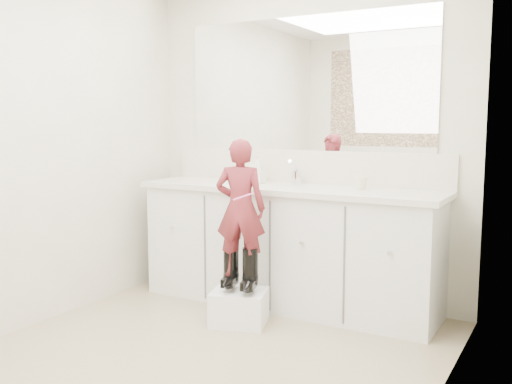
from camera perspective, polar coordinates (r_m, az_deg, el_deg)
The scene contains 16 objects.
floor at distance 3.38m, azimuth -6.64°, elevation -16.71°, with size 3.00×3.00×0.00m, color #817154.
wall_back at distance 4.39m, azimuth 4.86°, elevation 4.97°, with size 2.60×2.60×0.00m, color beige.
wall_left at distance 4.01m, azimuth -22.08°, elevation 4.29°, with size 3.00×3.00×0.00m, color beige.
wall_right at distance 2.54m, azimuth 17.30°, elevation 3.19°, with size 3.00×3.00×0.00m, color beige.
vanity_cabinet at distance 4.24m, azimuth 3.18°, elevation -5.66°, with size 2.20×0.55×0.85m, color silver.
countertop at distance 4.15m, azimuth 3.13°, elevation 0.30°, with size 2.28×0.58×0.04m, color beige.
backsplash at distance 4.39m, azimuth 4.75°, elevation 2.55°, with size 2.28×0.03×0.25m, color beige.
mirror at distance 4.38m, azimuth 4.85°, elevation 10.72°, with size 2.00×0.02×1.00m, color white.
faucet at distance 4.29m, azimuth 4.12°, elevation 1.46°, with size 0.08×0.08×0.10m, color silver.
cup at distance 4.02m, azimuth 10.42°, elevation 0.89°, with size 0.09×0.09×0.09m, color beige.
soap_bottle at distance 4.36m, azimuth 0.14°, elevation 2.34°, with size 0.10×0.10×0.22m, color white.
step_stool at distance 3.91m, azimuth -1.69°, elevation -11.46°, with size 0.36×0.30×0.23m, color white.
boot_left at distance 3.89m, azimuth -2.50°, elevation -7.51°, with size 0.11×0.20×0.30m, color black, non-canonical shape.
boot_right at distance 3.82m, azimuth -0.58°, elevation -7.80°, with size 0.11×0.20×0.30m, color black, non-canonical shape.
toddler at distance 3.77m, azimuth -1.57°, elevation -1.62°, with size 0.34×0.22×0.92m, color #B33745.
toothbrush at distance 3.66m, azimuth -1.29°, elevation -0.47°, with size 0.01×0.01×0.14m, color pink.
Camera 1 is at (1.85, -2.48, 1.36)m, focal length 40.00 mm.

